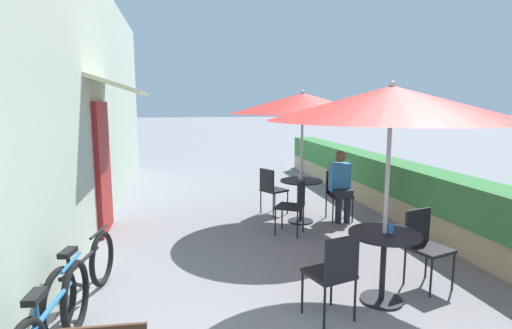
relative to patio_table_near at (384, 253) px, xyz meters
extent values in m
cube|color=#B2C1AD|center=(-3.42, 3.63, 1.57)|extent=(0.24, 11.54, 4.20)
cube|color=maroon|center=(-3.26, 3.05, 0.52)|extent=(0.08, 0.96, 2.10)
cube|color=beige|center=(-2.95, 3.05, 1.82)|extent=(0.78, 1.80, 0.30)
cube|color=tan|center=(1.88, 3.53, -0.30)|extent=(0.44, 10.54, 0.45)
cube|color=#387A3D|center=(1.88, 3.53, 0.20)|extent=(0.60, 10.01, 0.56)
cylinder|color=black|center=(0.00, 0.00, -0.52)|extent=(0.44, 0.44, 0.02)
cylinder|color=black|center=(0.00, 0.00, -0.15)|extent=(0.06, 0.06, 0.73)
cylinder|color=black|center=(0.00, 0.00, 0.21)|extent=(0.73, 0.73, 0.02)
cylinder|color=#B7B7BC|center=(0.00, 0.00, 0.57)|extent=(0.04, 0.04, 2.20)
cone|color=red|center=(0.00, 0.00, 1.55)|extent=(2.46, 2.46, 0.34)
sphere|color=#B7B7BC|center=(0.00, 0.00, 1.73)|extent=(0.07, 0.07, 0.07)
cube|color=black|center=(0.68, 0.20, -0.08)|extent=(0.50, 0.50, 0.04)
cube|color=black|center=(0.63, 0.38, 0.13)|extent=(0.37, 0.14, 0.42)
cylinder|color=black|center=(0.56, -0.03, -0.30)|extent=(0.02, 0.02, 0.45)
cylinder|color=black|center=(0.90, 0.08, -0.30)|extent=(0.02, 0.02, 0.45)
cylinder|color=black|center=(0.46, 0.32, -0.30)|extent=(0.02, 0.02, 0.45)
cylinder|color=black|center=(0.80, 0.42, -0.30)|extent=(0.02, 0.02, 0.45)
cube|color=black|center=(-0.68, -0.20, -0.08)|extent=(0.50, 0.50, 0.04)
cube|color=black|center=(-0.63, -0.38, 0.13)|extent=(0.37, 0.14, 0.42)
cylinder|color=black|center=(-0.56, 0.03, -0.30)|extent=(0.02, 0.02, 0.45)
cylinder|color=black|center=(-0.90, -0.08, -0.30)|extent=(0.02, 0.02, 0.45)
cylinder|color=black|center=(-0.46, -0.32, -0.30)|extent=(0.02, 0.02, 0.45)
cylinder|color=black|center=(-0.80, -0.42, -0.30)|extent=(0.02, 0.02, 0.45)
cylinder|color=teal|center=(0.06, -0.01, 0.27)|extent=(0.07, 0.07, 0.09)
cylinder|color=black|center=(0.02, 2.91, -0.52)|extent=(0.44, 0.44, 0.02)
cylinder|color=black|center=(0.02, 2.91, -0.15)|extent=(0.06, 0.06, 0.73)
cylinder|color=black|center=(0.02, 2.91, 0.21)|extent=(0.73, 0.73, 0.02)
cylinder|color=#B7B7BC|center=(0.02, 2.91, 0.57)|extent=(0.04, 0.04, 2.20)
cone|color=red|center=(0.02, 2.91, 1.55)|extent=(2.46, 2.46, 0.34)
sphere|color=#B7B7BC|center=(0.02, 2.91, 1.73)|extent=(0.07, 0.07, 0.07)
cube|color=black|center=(-0.31, 3.54, -0.08)|extent=(0.54, 0.54, 0.04)
cube|color=black|center=(-0.47, 3.45, 0.13)|extent=(0.20, 0.35, 0.42)
cylinder|color=black|center=(-0.06, 3.46, -0.30)|extent=(0.02, 0.02, 0.45)
cylinder|color=black|center=(-0.23, 3.78, -0.30)|extent=(0.02, 0.02, 0.45)
cylinder|color=black|center=(-0.38, 3.29, -0.30)|extent=(0.02, 0.02, 0.45)
cylinder|color=black|center=(-0.55, 3.61, -0.30)|extent=(0.02, 0.02, 0.45)
cube|color=black|center=(-0.35, 2.31, -0.08)|extent=(0.55, 0.55, 0.04)
cube|color=black|center=(-0.20, 2.21, 0.13)|extent=(0.23, 0.34, 0.42)
cylinder|color=black|center=(-0.41, 2.56, -0.30)|extent=(0.02, 0.02, 0.45)
cylinder|color=black|center=(-0.60, 2.26, -0.30)|extent=(0.02, 0.02, 0.45)
cylinder|color=black|center=(-0.10, 2.37, -0.30)|extent=(0.02, 0.02, 0.45)
cylinder|color=black|center=(-0.30, 2.06, -0.30)|extent=(0.02, 0.02, 0.45)
cube|color=black|center=(0.73, 2.88, -0.08)|extent=(0.41, 0.41, 0.04)
cube|color=black|center=(0.74, 3.07, 0.13)|extent=(0.38, 0.04, 0.42)
cylinder|color=black|center=(0.54, 2.71, -0.30)|extent=(0.02, 0.02, 0.45)
cylinder|color=black|center=(0.90, 2.70, -0.30)|extent=(0.02, 0.02, 0.45)
cylinder|color=black|center=(0.56, 3.07, -0.30)|extent=(0.02, 0.02, 0.45)
cylinder|color=black|center=(0.92, 3.06, -0.30)|extent=(0.02, 0.02, 0.45)
cylinder|color=#23232D|center=(0.64, 2.71, -0.29)|extent=(0.11, 0.11, 0.47)
cylinder|color=#23232D|center=(0.80, 2.70, -0.29)|extent=(0.11, 0.11, 0.47)
cube|color=#23232D|center=(0.73, 2.79, 0.00)|extent=(0.31, 0.37, 0.12)
cube|color=teal|center=(0.73, 2.90, 0.25)|extent=(0.35, 0.23, 0.50)
sphere|color=brown|center=(0.73, 2.88, 0.62)|extent=(0.20, 0.20, 0.20)
cylinder|color=white|center=(0.03, 3.00, 0.27)|extent=(0.07, 0.07, 0.09)
torus|color=black|center=(-3.03, 0.04, -0.20)|extent=(0.11, 0.66, 0.66)
cylinder|color=#236BA8|center=(-3.07, -0.46, -0.02)|extent=(0.11, 0.79, 0.04)
cylinder|color=#236BA8|center=(-3.09, -0.74, 0.08)|extent=(0.04, 0.04, 0.23)
cube|color=black|center=(-3.09, -0.74, 0.19)|extent=(0.12, 0.23, 0.05)
cylinder|color=#236BA8|center=(-3.03, 0.00, 0.15)|extent=(0.07, 0.46, 0.03)
torus|color=black|center=(-2.96, 0.98, -0.22)|extent=(0.18, 0.63, 0.63)
torus|color=black|center=(-3.16, -0.01, -0.22)|extent=(0.18, 0.63, 0.63)
cylinder|color=black|center=(-3.06, 0.49, -0.04)|extent=(0.19, 0.78, 0.04)
cylinder|color=black|center=(-3.09, 0.31, -0.20)|extent=(0.15, 0.57, 0.38)
cylinder|color=black|center=(-3.11, 0.22, 0.05)|extent=(0.04, 0.04, 0.22)
cube|color=black|center=(-3.11, 0.22, 0.16)|extent=(0.14, 0.24, 0.05)
cylinder|color=black|center=(-2.97, 0.94, 0.11)|extent=(0.12, 0.46, 0.03)
camera|label=1|loc=(-2.07, -3.63, 1.54)|focal=28.00mm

